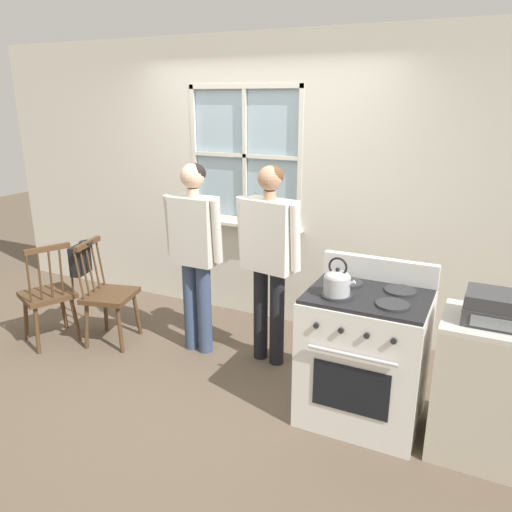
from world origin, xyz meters
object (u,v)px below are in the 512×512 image
object	(u,v)px
chair_by_window	(108,296)
handbag	(80,259)
stove	(364,356)
stereo	(495,308)
person_teen_center	(269,248)
side_counter	(482,388)
kettle	(337,282)
potted_plant	(256,213)
person_elderly_left	(195,242)
chair_near_wall	(48,296)

from	to	relation	value
chair_by_window	handbag	distance (m)	0.40
stove	stereo	size ratio (longest dim) A/B	3.19
chair_by_window	stereo	xyz separation A→B (m)	(3.09, -0.18, 0.54)
person_teen_center	handbag	world-z (taller)	person_teen_center
side_counter	kettle	bearing A→B (deg)	-174.32
potted_plant	handbag	world-z (taller)	potted_plant
person_teen_center	stereo	bearing A→B (deg)	-6.82
person_teen_center	potted_plant	world-z (taller)	person_teen_center
person_elderly_left	person_teen_center	world-z (taller)	person_teen_center
chair_by_window	kettle	bearing A→B (deg)	-110.23
stereo	kettle	bearing A→B (deg)	-175.61
chair_by_window	kettle	distance (m)	2.26
kettle	side_counter	distance (m)	1.09
stove	kettle	bearing A→B (deg)	-143.38
person_elderly_left	side_counter	distance (m)	2.38
chair_by_window	handbag	bearing A→B (deg)	90.00
person_teen_center	stove	world-z (taller)	person_teen_center
handbag	person_teen_center	bearing A→B (deg)	12.37
person_elderly_left	handbag	world-z (taller)	person_elderly_left
person_elderly_left	person_teen_center	distance (m)	0.64
person_elderly_left	stove	distance (m)	1.66
chair_near_wall	potted_plant	size ratio (longest dim) A/B	2.79
person_elderly_left	person_teen_center	bearing A→B (deg)	9.55
person_elderly_left	chair_by_window	bearing A→B (deg)	-164.47
chair_by_window	chair_near_wall	bearing A→B (deg)	102.92
chair_by_window	stove	bearing A→B (deg)	-106.55
handbag	stereo	world-z (taller)	stereo
chair_near_wall	person_teen_center	distance (m)	2.07
person_elderly_left	side_counter	bearing A→B (deg)	-8.53
chair_by_window	person_elderly_left	distance (m)	1.00
stove	handbag	xyz separation A→B (m)	(-2.58, 0.07, 0.30)
chair_by_window	stove	distance (m)	2.35
chair_by_window	stove	world-z (taller)	stove
kettle	potted_plant	world-z (taller)	potted_plant
chair_by_window	potted_plant	bearing A→B (deg)	-56.22
kettle	chair_by_window	bearing A→B (deg)	173.38
person_teen_center	kettle	xyz separation A→B (m)	(0.73, -0.56, 0.03)
handbag	person_elderly_left	bearing A→B (deg)	14.52
chair_near_wall	side_counter	xyz separation A→B (m)	(3.56, 0.08, 0.00)
potted_plant	stereo	xyz separation A→B (m)	(2.13, -1.23, -0.09)
kettle	stereo	world-z (taller)	kettle
chair_by_window	person_teen_center	size ratio (longest dim) A/B	0.57
chair_near_wall	person_elderly_left	size ratio (longest dim) A/B	0.58
stove	potted_plant	xyz separation A→B (m)	(-1.38, 1.17, 0.61)
stove	kettle	xyz separation A→B (m)	(-0.18, -0.13, 0.55)
person_teen_center	handbag	xyz separation A→B (m)	(-1.67, -0.37, -0.22)
potted_plant	kettle	bearing A→B (deg)	-47.09
chair_by_window	potted_plant	world-z (taller)	potted_plant
handbag	side_counter	distance (m)	3.33
potted_plant	stereo	world-z (taller)	potted_plant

